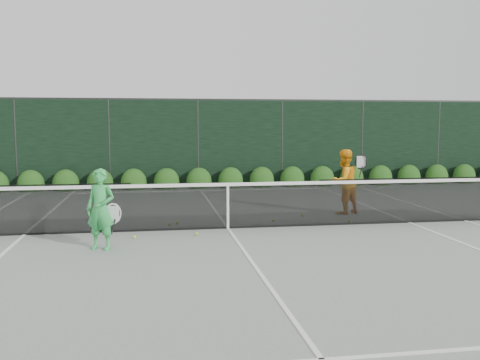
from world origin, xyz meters
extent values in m
plane|color=gray|center=(0.00, 0.00, 0.00)|extent=(80.00, 80.00, 0.00)
cube|color=black|center=(-4.20, 0.00, 0.51)|extent=(4.40, 0.01, 1.02)
cube|color=black|center=(0.00, 0.00, 0.48)|extent=(4.00, 0.01, 0.96)
cube|color=black|center=(4.20, 0.00, 0.51)|extent=(4.40, 0.01, 1.02)
cube|color=white|center=(0.00, 0.00, 0.94)|extent=(12.80, 0.03, 0.07)
cube|color=black|center=(0.00, 0.00, 0.02)|extent=(12.80, 0.02, 0.04)
cube|color=white|center=(0.00, 0.00, 0.46)|extent=(0.05, 0.03, 0.91)
imported|color=green|center=(-2.47, -1.48, 0.72)|extent=(0.62, 0.52, 1.44)
torus|color=silver|center=(-2.27, -1.38, 0.62)|extent=(0.30, 0.10, 0.30)
cylinder|color=black|center=(-2.27, -1.38, 0.38)|extent=(0.10, 0.03, 0.30)
imported|color=#FFA215|center=(3.07, 1.39, 0.79)|extent=(0.95, 0.86, 1.59)
torus|color=black|center=(3.42, 1.19, 1.30)|extent=(0.30, 0.12, 0.30)
cylinder|color=black|center=(3.42, 1.19, 1.06)|extent=(0.10, 0.03, 0.30)
cube|color=white|center=(5.49, 0.00, 0.01)|extent=(0.06, 23.77, 0.01)
cube|color=white|center=(-4.12, 0.00, 0.01)|extent=(0.06, 23.77, 0.01)
cube|color=white|center=(4.12, 0.00, 0.01)|extent=(0.06, 23.77, 0.01)
cube|color=white|center=(0.00, 11.88, 0.01)|extent=(11.03, 0.06, 0.01)
cube|color=white|center=(0.00, 6.40, 0.01)|extent=(8.23, 0.06, 0.01)
cube|color=white|center=(0.00, -6.40, 0.01)|extent=(8.23, 0.06, 0.01)
cube|color=white|center=(0.00, 0.00, 0.01)|extent=(0.06, 12.80, 0.01)
cube|color=black|center=(0.00, 7.50, 1.50)|extent=(32.00, 0.06, 3.00)
cube|color=#262826|center=(0.00, 7.50, 3.03)|extent=(32.00, 0.06, 0.06)
cylinder|color=#262826|center=(-6.00, 7.50, 1.50)|extent=(0.08, 0.08, 3.00)
cylinder|color=#262826|center=(-3.00, 7.50, 1.50)|extent=(0.08, 0.08, 3.00)
cylinder|color=#262826|center=(0.00, 7.50, 1.50)|extent=(0.08, 0.08, 3.00)
cylinder|color=#262826|center=(3.00, 7.50, 1.50)|extent=(0.08, 0.08, 3.00)
cylinder|color=#262826|center=(6.00, 7.50, 1.50)|extent=(0.08, 0.08, 3.00)
cylinder|color=#262826|center=(9.00, 7.50, 1.50)|extent=(0.08, 0.08, 3.00)
ellipsoid|color=#173B10|center=(-5.50, 7.15, 0.23)|extent=(0.86, 0.65, 0.94)
ellipsoid|color=#173B10|center=(-4.40, 7.15, 0.23)|extent=(0.86, 0.65, 0.94)
ellipsoid|color=#173B10|center=(-3.30, 7.15, 0.23)|extent=(0.86, 0.65, 0.94)
ellipsoid|color=#173B10|center=(-2.20, 7.15, 0.23)|extent=(0.86, 0.65, 0.94)
ellipsoid|color=#173B10|center=(-1.10, 7.15, 0.23)|extent=(0.86, 0.65, 0.94)
ellipsoid|color=#173B10|center=(0.00, 7.15, 0.23)|extent=(0.86, 0.65, 0.94)
ellipsoid|color=#173B10|center=(1.10, 7.15, 0.23)|extent=(0.86, 0.65, 0.94)
ellipsoid|color=#173B10|center=(2.20, 7.15, 0.23)|extent=(0.86, 0.65, 0.94)
ellipsoid|color=#173B10|center=(3.30, 7.15, 0.23)|extent=(0.86, 0.65, 0.94)
ellipsoid|color=#173B10|center=(4.40, 7.15, 0.23)|extent=(0.86, 0.65, 0.94)
ellipsoid|color=#173B10|center=(5.50, 7.15, 0.23)|extent=(0.86, 0.65, 0.94)
ellipsoid|color=#173B10|center=(6.60, 7.15, 0.23)|extent=(0.86, 0.65, 0.94)
ellipsoid|color=#173B10|center=(7.70, 7.15, 0.23)|extent=(0.86, 0.65, 0.94)
ellipsoid|color=#173B10|center=(8.80, 7.15, 0.23)|extent=(0.86, 0.65, 0.94)
ellipsoid|color=#173B10|center=(9.90, 7.15, 0.23)|extent=(0.86, 0.65, 0.94)
sphere|color=#B3D62F|center=(-1.04, 0.65, 0.03)|extent=(0.07, 0.07, 0.07)
sphere|color=#B3D62F|center=(2.78, 0.21, 0.03)|extent=(0.07, 0.07, 0.07)
sphere|color=#B3D62F|center=(-1.21, 0.53, 0.03)|extent=(0.07, 0.07, 0.07)
sphere|color=#B3D62F|center=(1.12, 0.60, 0.03)|extent=(0.07, 0.07, 0.07)
sphere|color=#B3D62F|center=(-0.71, -0.61, 0.03)|extent=(0.07, 0.07, 0.07)
sphere|color=#B3D62F|center=(1.96, 1.14, 0.03)|extent=(0.07, 0.07, 0.07)
sphere|color=#B3D62F|center=(-1.92, -0.70, 0.03)|extent=(0.07, 0.07, 0.07)
camera|label=1|loc=(-1.55, -11.05, 2.24)|focal=40.00mm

